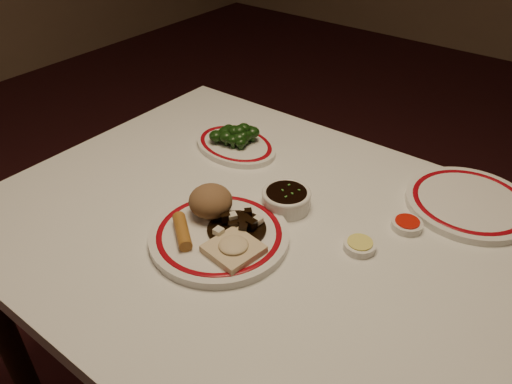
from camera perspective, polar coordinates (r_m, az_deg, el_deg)
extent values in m
cube|color=white|center=(1.05, 1.43, -4.83)|extent=(1.20, 0.90, 0.04)
cylinder|color=black|center=(1.48, -26.48, -14.89)|extent=(0.06, 0.06, 0.71)
cylinder|color=black|center=(1.79, -5.20, -0.74)|extent=(0.06, 0.06, 0.71)
cylinder|color=white|center=(1.01, -4.20, -5.05)|extent=(0.31, 0.31, 0.02)
torus|color=maroon|center=(1.00, -4.22, -4.66)|extent=(0.27, 0.27, 0.00)
ellipsoid|color=brown|center=(1.03, -5.21, -1.04)|extent=(0.09, 0.09, 0.07)
cylinder|color=#B0732B|center=(0.99, -8.43, -4.45)|extent=(0.09, 0.08, 0.03)
cube|color=beige|center=(0.95, -2.58, -6.54)|extent=(0.10, 0.10, 0.01)
ellipsoid|color=beige|center=(0.94, -2.59, -6.07)|extent=(0.06, 0.06, 0.02)
cylinder|color=black|center=(1.00, -2.22, -4.26)|extent=(0.12, 0.12, 0.00)
cube|color=black|center=(1.00, -2.61, -3.82)|extent=(0.03, 0.03, 0.02)
cube|color=black|center=(1.02, -4.26, -2.59)|extent=(0.03, 0.03, 0.02)
cube|color=black|center=(1.03, -0.91, -2.37)|extent=(0.02, 0.02, 0.02)
cube|color=black|center=(0.99, -0.50, -3.65)|extent=(0.02, 0.02, 0.02)
cube|color=black|center=(1.00, -1.88, -3.86)|extent=(0.02, 0.02, 0.01)
cube|color=black|center=(1.01, -3.52, -2.88)|extent=(0.03, 0.03, 0.02)
cube|color=black|center=(1.01, -2.30, -3.24)|extent=(0.02, 0.02, 0.02)
cube|color=black|center=(1.01, -1.21, -3.36)|extent=(0.02, 0.02, 0.02)
cube|color=black|center=(1.00, -2.22, -3.86)|extent=(0.02, 0.02, 0.01)
cube|color=black|center=(0.98, -1.46, -4.20)|extent=(0.02, 0.02, 0.02)
cube|color=black|center=(1.00, -1.46, -3.66)|extent=(0.02, 0.02, 0.02)
cube|color=beige|center=(1.00, -2.73, -2.79)|extent=(0.02, 0.02, 0.01)
cube|color=beige|center=(0.97, -4.30, -4.50)|extent=(0.02, 0.02, 0.01)
cube|color=beige|center=(1.01, 0.19, -3.25)|extent=(0.02, 0.02, 0.01)
torus|color=maroon|center=(1.30, -2.34, 5.61)|extent=(0.23, 0.23, 0.00)
cylinder|color=#23471C|center=(1.31, -3.40, 6.18)|extent=(0.01, 0.01, 0.02)
ellipsoid|color=black|center=(1.30, -3.43, 6.90)|extent=(0.04, 0.04, 0.03)
cylinder|color=#23471C|center=(1.28, -1.51, 5.51)|extent=(0.01, 0.01, 0.01)
ellipsoid|color=black|center=(1.27, -1.52, 6.11)|extent=(0.03, 0.03, 0.02)
cylinder|color=#23471C|center=(1.29, -2.18, 5.62)|extent=(0.01, 0.01, 0.01)
ellipsoid|color=black|center=(1.28, -2.20, 6.23)|extent=(0.04, 0.04, 0.03)
cylinder|color=#23471C|center=(1.28, -1.89, 5.47)|extent=(0.01, 0.01, 0.01)
ellipsoid|color=black|center=(1.27, -1.91, 6.19)|extent=(0.04, 0.04, 0.03)
cylinder|color=#23471C|center=(1.31, -0.75, 6.06)|extent=(0.01, 0.01, 0.01)
ellipsoid|color=black|center=(1.30, -0.75, 6.62)|extent=(0.03, 0.03, 0.03)
cylinder|color=#23471C|center=(1.27, -2.63, 5.35)|extent=(0.01, 0.01, 0.01)
ellipsoid|color=black|center=(1.27, -2.65, 5.97)|extent=(0.03, 0.03, 0.02)
cylinder|color=#23471C|center=(1.30, -3.48, 6.04)|extent=(0.01, 0.01, 0.01)
ellipsoid|color=black|center=(1.29, -3.51, 6.75)|extent=(0.04, 0.04, 0.03)
cylinder|color=#23471C|center=(1.28, -1.68, 5.46)|extent=(0.01, 0.01, 0.01)
ellipsoid|color=black|center=(1.27, -1.69, 6.12)|extent=(0.04, 0.04, 0.03)
cylinder|color=#23471C|center=(1.30, -3.39, 5.80)|extent=(0.01, 0.01, 0.01)
ellipsoid|color=black|center=(1.29, -3.41, 6.31)|extent=(0.03, 0.03, 0.02)
cylinder|color=#23471C|center=(1.33, -3.12, 6.64)|extent=(0.01, 0.01, 0.02)
ellipsoid|color=black|center=(1.32, -3.14, 7.25)|extent=(0.03, 0.03, 0.02)
cylinder|color=#23471C|center=(1.32, -2.45, 6.43)|extent=(0.01, 0.01, 0.02)
ellipsoid|color=black|center=(1.31, -2.46, 7.06)|extent=(0.03, 0.03, 0.02)
cylinder|color=#23471C|center=(1.30, -2.44, 5.80)|extent=(0.01, 0.01, 0.01)
ellipsoid|color=black|center=(1.29, -2.45, 6.36)|extent=(0.03, 0.03, 0.03)
cylinder|color=#23471C|center=(1.30, -0.40, 6.12)|extent=(0.01, 0.01, 0.02)
ellipsoid|color=black|center=(1.29, -0.40, 6.84)|extent=(0.04, 0.04, 0.03)
cylinder|color=#23471C|center=(1.30, -2.03, 6.09)|extent=(0.01, 0.01, 0.02)
ellipsoid|color=black|center=(1.29, -2.04, 6.78)|extent=(0.03, 0.03, 0.03)
cylinder|color=#23471C|center=(1.29, -1.13, 5.82)|extent=(0.01, 0.01, 0.02)
ellipsoid|color=black|center=(1.28, -1.14, 6.51)|extent=(0.03, 0.03, 0.03)
cylinder|color=#23471C|center=(1.30, -4.56, 5.80)|extent=(0.01, 0.01, 0.01)
ellipsoid|color=black|center=(1.29, -4.59, 6.40)|extent=(0.04, 0.04, 0.03)
cylinder|color=#23471C|center=(1.27, -1.75, 5.15)|extent=(0.01, 0.01, 0.01)
ellipsoid|color=black|center=(1.26, -1.76, 5.70)|extent=(0.03, 0.03, 0.02)
cylinder|color=#23471C|center=(1.31, -0.82, 6.26)|extent=(0.01, 0.01, 0.01)
ellipsoid|color=black|center=(1.30, -0.83, 6.82)|extent=(0.03, 0.03, 0.02)
cylinder|color=#23471C|center=(1.29, -3.37, 5.63)|extent=(0.01, 0.01, 0.01)
ellipsoid|color=black|center=(1.28, -3.40, 6.35)|extent=(0.04, 0.04, 0.03)
cylinder|color=#23471C|center=(1.31, -2.75, 6.24)|extent=(0.01, 0.01, 0.01)
ellipsoid|color=black|center=(1.31, -2.76, 6.75)|extent=(0.03, 0.03, 0.02)
cylinder|color=#23471C|center=(1.30, -2.66, 5.93)|extent=(0.01, 0.01, 0.02)
ellipsoid|color=black|center=(1.29, -2.68, 6.62)|extent=(0.03, 0.03, 0.03)
cylinder|color=#23471C|center=(1.32, -0.73, 6.40)|extent=(0.01, 0.01, 0.01)
ellipsoid|color=black|center=(1.31, -0.74, 7.03)|extent=(0.03, 0.03, 0.03)
ellipsoid|color=black|center=(1.27, -1.92, 7.02)|extent=(0.03, 0.03, 0.03)
ellipsoid|color=black|center=(1.28, -2.49, 6.97)|extent=(0.04, 0.04, 0.03)
ellipsoid|color=black|center=(1.27, -1.51, 6.48)|extent=(0.03, 0.03, 0.02)
ellipsoid|color=black|center=(1.28, -1.40, 7.28)|extent=(0.03, 0.03, 0.03)
cylinder|color=white|center=(1.08, 3.47, -0.96)|extent=(0.10, 0.10, 0.04)
cylinder|color=black|center=(1.07, 3.51, -0.06)|extent=(0.09, 0.09, 0.00)
cylinder|color=white|center=(1.08, 16.85, -3.62)|extent=(0.06, 0.06, 0.02)
cylinder|color=red|center=(1.07, 16.93, -3.22)|extent=(0.05, 0.05, 0.00)
cylinder|color=white|center=(1.00, 11.75, -6.04)|extent=(0.06, 0.06, 0.02)
cylinder|color=#EBDF61|center=(1.00, 11.81, -5.63)|extent=(0.05, 0.05, 0.00)
cylinder|color=white|center=(1.19, 23.17, -1.17)|extent=(0.31, 0.31, 0.02)
torus|color=maroon|center=(1.18, 23.25, -0.86)|extent=(0.27, 0.27, 0.00)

